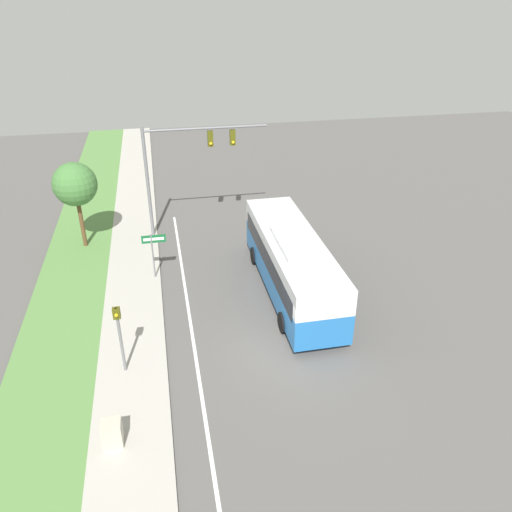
{
  "coord_description": "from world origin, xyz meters",
  "views": [
    {
      "loc": [
        -4.45,
        -16.56,
        13.67
      ],
      "look_at": [
        0.08,
        5.35,
        1.68
      ],
      "focal_mm": 35.0,
      "sensor_mm": 36.0,
      "label": 1
    }
  ],
  "objects_px": {
    "signal_gantry": "(183,158)",
    "utility_cabinet": "(112,433)",
    "bus": "(292,260)",
    "street_sign": "(153,248)",
    "pedestrian_signal": "(119,330)"
  },
  "relations": [
    {
      "from": "pedestrian_signal",
      "to": "utility_cabinet",
      "type": "bearing_deg",
      "value": -94.53
    },
    {
      "from": "street_sign",
      "to": "bus",
      "type": "bearing_deg",
      "value": -21.64
    },
    {
      "from": "bus",
      "to": "signal_gantry",
      "type": "bearing_deg",
      "value": 119.73
    },
    {
      "from": "bus",
      "to": "street_sign",
      "type": "height_order",
      "value": "bus"
    },
    {
      "from": "street_sign",
      "to": "utility_cabinet",
      "type": "relative_size",
      "value": 2.78
    },
    {
      "from": "bus",
      "to": "utility_cabinet",
      "type": "height_order",
      "value": "bus"
    },
    {
      "from": "signal_gantry",
      "to": "utility_cabinet",
      "type": "xyz_separation_m",
      "value": [
        -3.89,
        -16.25,
        -4.33
      ]
    },
    {
      "from": "bus",
      "to": "street_sign",
      "type": "relative_size",
      "value": 3.99
    },
    {
      "from": "bus",
      "to": "pedestrian_signal",
      "type": "bearing_deg",
      "value": -150.58
    },
    {
      "from": "pedestrian_signal",
      "to": "street_sign",
      "type": "xyz_separation_m",
      "value": [
        1.45,
        7.25,
        -0.26
      ]
    },
    {
      "from": "signal_gantry",
      "to": "utility_cabinet",
      "type": "bearing_deg",
      "value": -103.48
    },
    {
      "from": "utility_cabinet",
      "to": "street_sign",
      "type": "bearing_deg",
      "value": 80.95
    },
    {
      "from": "bus",
      "to": "utility_cabinet",
      "type": "distance_m",
      "value": 11.9
    },
    {
      "from": "signal_gantry",
      "to": "utility_cabinet",
      "type": "relative_size",
      "value": 7.73
    },
    {
      "from": "street_sign",
      "to": "utility_cabinet",
      "type": "bearing_deg",
      "value": -99.05
    }
  ]
}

